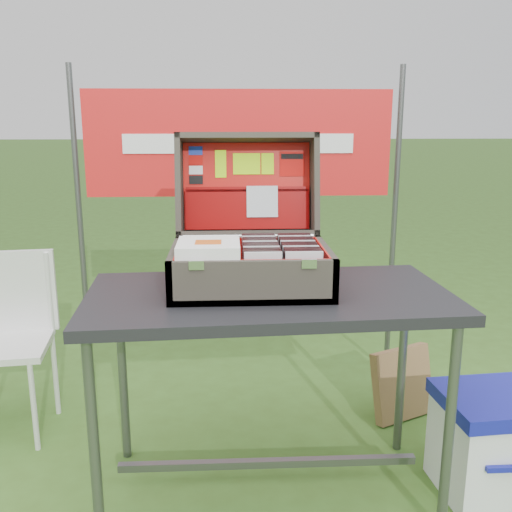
{
  "coord_description": "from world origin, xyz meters",
  "views": [
    {
      "loc": [
        -0.06,
        -1.94,
        1.43
      ],
      "look_at": [
        0.04,
        0.1,
        0.93
      ],
      "focal_mm": 40.0,
      "sensor_mm": 36.0,
      "label": 1
    }
  ],
  "objects": [
    {
      "name": "cd_left_11",
      "position": [
        0.06,
        0.16,
        0.92
      ],
      "size": [
        0.13,
        0.01,
        0.15
      ],
      "primitive_type": "cube",
      "color": "black",
      "rests_on": "suitcase_liner_floor"
    },
    {
      "name": "suitcase_liner_floor",
      "position": [
        0.02,
        0.07,
        0.84
      ],
      "size": [
        0.53,
        0.37,
        0.01
      ],
      "primitive_type": "cube",
      "color": "red",
      "rests_on": "suitcase_base_bottom"
    },
    {
      "name": "lid_sticker_cc_c",
      "position": [
        -0.19,
        0.45,
        1.22
      ],
      "size": [
        0.06,
        0.01,
        0.03
      ],
      "primitive_type": "cube",
      "rotation": [
        -1.75,
        0.0,
        0.0
      ],
      "color": "white",
      "rests_on": "suitcase_lid_liner"
    },
    {
      "name": "suitcase_base_wall_left",
      "position": [
        -0.26,
        0.07,
        0.89
      ],
      "size": [
        0.02,
        0.41,
        0.15
      ],
      "primitive_type": "cube",
      "color": "#4F483D",
      "rests_on": "table_top"
    },
    {
      "name": "cd_left_7",
      "position": [
        0.06,
        0.07,
        0.92
      ],
      "size": [
        0.13,
        0.01,
        0.15
      ],
      "primitive_type": "cube",
      "color": "black",
      "rests_on": "suitcase_liner_floor"
    },
    {
      "name": "chair_seat",
      "position": [
        -1.07,
        0.52,
        0.42
      ],
      "size": [
        0.42,
        0.42,
        0.03
      ],
      "primitive_type": "cube",
      "rotation": [
        0.0,
        0.0,
        0.12
      ],
      "color": "silver",
      "rests_on": "ground"
    },
    {
      "name": "suitcase_hinge",
      "position": [
        0.02,
        0.28,
        0.97
      ],
      "size": [
        0.52,
        0.02,
        0.02
      ],
      "primitive_type": "cylinder",
      "rotation": [
        0.0,
        1.57,
        0.0
      ],
      "color": "silver",
      "rests_on": "suitcase_base_wall_back"
    },
    {
      "name": "lid_sticker_cc_b",
      "position": [
        -0.19,
        0.45,
        1.26
      ],
      "size": [
        0.06,
        0.01,
        0.03
      ],
      "primitive_type": "cube",
      "rotation": [
        -1.75,
        0.0,
        0.0
      ],
      "color": "#C50601",
      "rests_on": "suitcase_lid_liner"
    },
    {
      "name": "cd_left_8",
      "position": [
        0.06,
        0.1,
        0.92
      ],
      "size": [
        0.13,
        0.01,
        0.15
      ],
      "primitive_type": "cube",
      "color": "silver",
      "rests_on": "suitcase_liner_floor"
    },
    {
      "name": "banner_post_left",
      "position": [
        -0.85,
        1.1,
        0.85
      ],
      "size": [
        0.03,
        0.03,
        1.7
      ],
      "primitive_type": "cylinder",
      "color": "#59595B",
      "rests_on": "ground"
    },
    {
      "name": "ground",
      "position": [
        0.0,
        0.0,
        0.0
      ],
      "size": [
        80.0,
        80.0,
        0.0
      ],
      "primitive_type": "plane",
      "color": "#3D6321",
      "rests_on": "ground"
    },
    {
      "name": "cd_right_8",
      "position": [
        0.19,
        0.1,
        0.92
      ],
      "size": [
        0.13,
        0.01,
        0.15
      ],
      "primitive_type": "cube",
      "color": "silver",
      "rests_on": "suitcase_liner_floor"
    },
    {
      "name": "cd_right_2",
      "position": [
        0.19,
        -0.04,
        0.92
      ],
      "size": [
        0.13,
        0.01,
        0.15
      ],
      "primitive_type": "cube",
      "color": "black",
      "rests_on": "suitcase_liner_floor"
    },
    {
      "name": "songbook_0",
      "position": [
        -0.13,
        -0.0,
        0.97
      ],
      "size": [
        0.22,
        0.22,
        0.0
      ],
      "primitive_type": "cube",
      "color": "white",
      "rests_on": "suitcase_base_wall_front"
    },
    {
      "name": "cd_left_4",
      "position": [
        0.06,
        0.01,
        0.92
      ],
      "size": [
        0.13,
        0.01,
        0.15
      ],
      "primitive_type": "cube",
      "color": "silver",
      "rests_on": "suitcase_liner_floor"
    },
    {
      "name": "lid_card_neon_main",
      "position": [
        0.02,
        0.45,
        1.24
      ],
      "size": [
        0.11,
        0.02,
        0.09
      ],
      "primitive_type": "cube",
      "rotation": [
        -1.75,
        0.0,
        0.0
      ],
      "color": "#B5F905",
      "rests_on": "suitcase_lid_liner"
    },
    {
      "name": "banner",
      "position": [
        0.0,
        1.09,
        1.3
      ],
      "size": [
        1.6,
        0.02,
        0.55
      ],
      "primitive_type": "cube",
      "color": "red",
      "rests_on": "banner_post_left"
    },
    {
      "name": "suitcase_pocket_edge",
      "position": [
        0.02,
        0.41,
        1.14
      ],
      "size": [
        0.5,
        0.02,
        0.02
      ],
      "primitive_type": "cube",
      "rotation": [
        -1.75,
        0.0,
        0.0
      ],
      "color": "#770100",
      "rests_on": "suitcase_lid_pocket"
    },
    {
      "name": "cd_left_1",
      "position": [
        0.06,
        -0.06,
        0.92
      ],
      "size": [
        0.13,
        0.01,
        0.15
      ],
      "primitive_type": "cube",
      "color": "black",
      "rests_on": "suitcase_liner_floor"
    },
    {
      "name": "suitcase_liner_wall_back",
      "position": [
        0.02,
        0.25,
        0.91
      ],
      "size": [
        0.53,
        0.01,
        0.13
      ],
      "primitive_type": "cube",
      "color": "red",
      "rests_on": "suitcase_base_bottom"
    },
    {
      "name": "cd_right_6",
      "position": [
        0.19,
        0.05,
        0.92
      ],
      "size": [
        0.13,
        0.01,
        0.15
      ],
      "primitive_type": "cube",
      "color": "black",
      "rests_on": "suitcase_liner_floor"
    },
    {
      "name": "cd_left_14",
      "position": [
        0.06,
        0.23,
        0.92
      ],
      "size": [
        0.13,
        0.01,
        0.15
      ],
      "primitive_type": "cube",
      "color": "black",
      "rests_on": "suitcase_liner_floor"
    },
    {
      "name": "cd_right_1",
      "position": [
        0.19,
        -0.06,
        0.92
      ],
      "size": [
        0.13,
        0.01,
        0.15
      ],
      "primitive_type": "cube",
      "color": "black",
      "rests_on": "suitcase_liner_floor"
    },
    {
      "name": "lid_card_neon_tall",
      "position": [
        -0.09,
        0.45,
        1.24
      ],
      "size": [
        0.05,
        0.02,
        0.11
      ],
      "primitive_type": "cube",
      "rotation": [
        -1.75,
        0.0,
        0.0
      ],
      "color": "#B5F905",
      "rests_on": "suitcase_lid_liner"
    },
    {
      "name": "songbook_4",
      "position": [
        -0.13,
        -0.0,
        0.99
      ],
      "size": [
        0.22,
        0.22,
        0.0
      ],
      "primitive_type": "cube",
      "color": "white",
      "rests_on": "suitcase_base_wall_front"
    },
    {
      "name": "chair_upright_right",
      "position": [
        -0.91,
        0.7,
        0.62
      ],
      "size": [
        0.02,
        0.02,
        0.39
      ],
      "primitive_type": "cylinder",
      "color": "silver",
      "rests_on": "chair_seat"
    },
    {
      "name": "cardboard_box",
      "position": [
        0.78,
        0.57,
        0.17
      ],
      "size": [
        0.35,
        0.25,
        0.35
      ],
      "primitive_type": "cube",
      "rotation": [
        -0.22,
        0.0,
        0.44
      ],
      "color": "olive",
      "rests_on": "ground"
    },
    {
      "name": "cd_left_12",
      "position": [
        0.06,
        0.19,
        0.92
      ],
      "size": [
        0.13,
        0.01,
        0.15
      ],
      "primitive_type": "cube",
      "color": "silver",
      "rests_on": "suitcase_liner_floor"
    },
    {
      "name": "table_leg_bl",
      "position": [
        -0.51,
        0.29,
        0.39
      ],
      "size": [
        0.04,
        0.04,
        0.78
      ],
      "primitive_type": "cylinder",
      "color": "#59595B",
      "rests_on": "ground"
    },
    {
      "name": "suitcase_pocket_cd",
      "position": [
        0.08,
        0.39,
        1.09
      ],
      "size": [
        0.13,
        0.03,
        0.13
      ],
      "primitive_type": "cube",
      "rotation": [
        -1.75,
        0.0,
        0.0
      ],
      "color": "silver",
      "rests_on": "suitcase_lid_pocket"
    },
    {
      "name": "suitcase_latch_right",
      "position": [
        0.2,
        -0.13,
        0.96
      ],
      "size": [
        0.05,
        0.01,
        0.03
      ],
      "primitive_type": "cube",
      "color": "silver",
      "rests_on": "suitcase_base_wall_front"
    },
    {
      "name": "cd_left_10",
      "position": [
        0.06,
        0.14,
        0.92
      ],
      "size": [
        0.13,
        0.01,
        0.15
      ],
      "primitive_type": "cube",
      "color": "black",
      "rests_on": "suitcase_liner_floor"
    },
    {
      "name": "table_leg_fl",
      "position": [
        -0.51,
        -0.24,
        0.39
      ],
      "size": [
        0.04,
        0.04,
        0.78
      ],
      "primitive_type": "cylinder",
      "color": "#59595B",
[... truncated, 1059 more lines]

